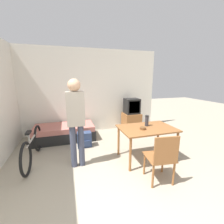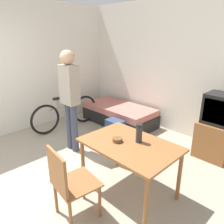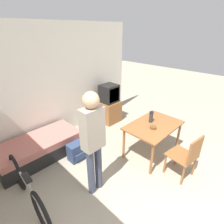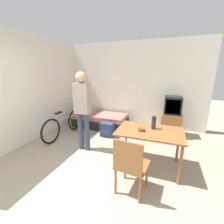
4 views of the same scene
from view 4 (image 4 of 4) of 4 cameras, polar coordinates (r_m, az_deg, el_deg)
ground_plane at (r=2.52m, az=-21.14°, el=-31.24°), size 20.00×20.00×0.00m
wall_back at (r=5.04m, az=5.51°, el=10.17°), size 4.93×0.06×2.70m
wall_left at (r=4.48m, az=-27.19°, el=7.96°), size 0.06×4.60×2.70m
daybed at (r=5.01m, az=-4.37°, el=-3.14°), size 1.73×0.85×0.43m
tv at (r=4.58m, az=21.70°, el=-2.07°), size 0.54×0.54×1.12m
dining_table at (r=2.90m, az=14.11°, el=-8.45°), size 1.19×0.80×0.73m
wooden_chair at (r=2.27m, az=6.90°, el=-19.03°), size 0.50×0.50×0.91m
bicycle at (r=4.45m, az=-17.76°, el=-4.55°), size 0.12×1.66×0.74m
person_standing at (r=3.37m, az=-11.19°, el=2.38°), size 0.34×0.24×1.79m
thermos_flask at (r=2.92m, az=15.63°, el=-3.71°), size 0.08×0.08×0.24m
mate_bowl at (r=2.80m, az=11.12°, el=-6.62°), size 0.12×0.12×0.05m
backpack at (r=4.27m, az=-1.85°, el=-6.70°), size 0.36×0.27×0.39m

